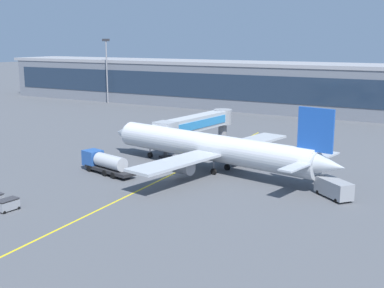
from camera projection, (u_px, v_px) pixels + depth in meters
The scene contains 9 objects.
ground_plane at pixel (167, 175), 79.31m from camera, with size 700.00×700.00×0.00m, color #515459.
apron_lead_in_line at pixel (175, 173), 80.85m from camera, with size 0.30×80.00×0.01m, color yellow.
terminal_building at pixel (266, 86), 152.78m from camera, with size 194.16×20.85×14.21m.
main_airliner at pixel (211, 147), 81.61m from camera, with size 45.34×36.18×11.85m.
jet_bridge at pixel (198, 123), 98.81m from camera, with size 5.77×23.05×6.57m.
fuel_tanker at pixel (105, 162), 80.36m from camera, with size 11.09×4.97×3.25m.
lavatory_truck at pixel (333, 187), 67.98m from camera, with size 5.95×5.44×2.50m.
baggage_cart_1 at pixel (8, 204), 62.91m from camera, with size 1.82×2.77×1.48m.
apron_light_mast_0 at pixel (107, 65), 166.55m from camera, with size 2.80×0.50×21.18m.
Camera 1 is at (41.60, -64.50, 20.98)m, focal length 47.23 mm.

